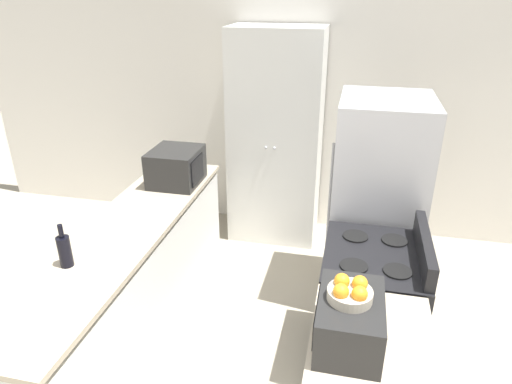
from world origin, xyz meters
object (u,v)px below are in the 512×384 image
Objects in this scene: refrigerator at (376,204)px; wine_bottle at (65,250)px; pantry_cabinet at (276,139)px; stove at (368,308)px; fruit_bowl at (350,292)px; microwave at (176,167)px; toaster_oven at (349,321)px.

refrigerator is 2.31m from wine_bottle.
pantry_cabinet is 2.03m from stove.
wine_bottle is (-0.88, -2.23, -0.06)m from pantry_cabinet.
wine_bottle is 1.72m from fruit_bowl.
wine_bottle is (-0.18, -1.34, -0.04)m from microwave.
pantry_cabinet is 1.24× the size of refrigerator.
microwave is 1.36m from wine_bottle.
pantry_cabinet is at bearing 138.72° from refrigerator.
toaster_oven is at bearing -95.61° from refrigerator.
microwave is 0.98× the size of toaster_oven.
refrigerator reaches higher than microwave.
wine_bottle reaches higher than stove.
microwave is 2.22m from toaster_oven.
pantry_cabinet is 2.02× the size of stove.
microwave is at bearing 132.98° from toaster_oven.
microwave is 2.12× the size of fruit_bowl.
stove is (0.96, -1.68, -0.61)m from pantry_cabinet.
stove is 0.62× the size of refrigerator.
pantry_cabinet reaches higher than wine_bottle.
microwave is at bearing 154.53° from stove.
stove is 0.91m from refrigerator.
toaster_oven is at bearing -5.38° from fruit_bowl.
fruit_bowl is at bearing 174.62° from toaster_oven.
stove is at bearing -91.49° from refrigerator.
microwave reaches higher than stove.
toaster_oven is (1.51, -1.63, -0.03)m from microwave.
refrigerator is (0.02, 0.82, 0.40)m from stove.
wine_bottle is (-1.84, -0.55, 0.54)m from stove.
fruit_bowl reaches higher than toaster_oven.
pantry_cabinet reaches higher than toaster_oven.
pantry_cabinet reaches higher than stove.
microwave is at bearing 82.34° from wine_bottle.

